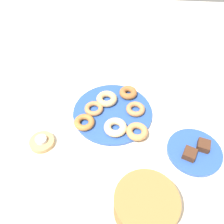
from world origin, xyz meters
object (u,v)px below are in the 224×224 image
at_px(donut_0, 128,93).
at_px(candle_holder, 42,142).
at_px(donut_2, 94,109).
at_px(donut_6, 137,131).
at_px(donut_5, 115,127).
at_px(brownie_far, 190,154).
at_px(cake_plate, 194,151).
at_px(donut_plate, 113,112).
at_px(basket, 146,205).
at_px(donut_4, 107,99).
at_px(donut_1, 136,109).
at_px(tealight, 41,140).
at_px(donut_3, 84,122).
at_px(brownie_near, 204,145).

xyz_separation_m(donut_0, candle_holder, (0.33, 0.30, -0.02)).
bearing_deg(donut_2, donut_6, 150.58).
relative_size(donut_5, brownie_far, 1.97).
relative_size(donut_2, donut_6, 0.93).
height_order(donut_5, cake_plate, donut_5).
bearing_deg(cake_plate, donut_5, -13.61).
relative_size(donut_plate, basket, 1.74).
height_order(donut_2, donut_4, donut_4).
bearing_deg(donut_6, candle_holder, 11.20).
bearing_deg(donut_1, donut_6, 93.97).
height_order(brownie_far, basket, basket).
xyz_separation_m(brownie_far, candle_holder, (0.58, -0.02, -0.02)).
height_order(tealight, basket, basket).
distance_m(donut_2, cake_plate, 0.45).
height_order(donut_6, cake_plate, donut_6).
height_order(donut_plate, donut_0, donut_0).
bearing_deg(donut_6, tealight, 11.20).
bearing_deg(brownie_far, cake_plate, -135.00).
bearing_deg(donut_6, donut_5, -7.91).
bearing_deg(donut_3, cake_plate, 168.25).
bearing_deg(candle_holder, donut_2, -135.12).
bearing_deg(brownie_far, donut_6, -24.45).
bearing_deg(donut_2, donut_0, -142.45).
distance_m(donut_0, donut_4, 0.11).
distance_m(cake_plate, candle_holder, 0.60).
relative_size(donut_4, brownie_far, 1.97).
distance_m(donut_0, donut_5, 0.22).
relative_size(donut_plate, cake_plate, 1.66).
distance_m(donut_4, brownie_far, 0.43).
xyz_separation_m(donut_0, brownie_near, (-0.30, 0.27, 0.00)).
relative_size(donut_5, cake_plate, 0.45).
height_order(donut_6, tealight, donut_6).
bearing_deg(basket, donut_6, -84.38).
relative_size(donut_0, donut_3, 0.96).
height_order(candle_holder, tealight, tealight).
height_order(donut_1, brownie_near, brownie_near).
relative_size(donut_0, cake_plate, 0.39).
bearing_deg(cake_plate, donut_4, -32.83).
bearing_deg(brownie_near, donut_plate, -23.51).
bearing_deg(tealight, donut_5, -163.17).
distance_m(brownie_near, brownie_far, 0.07).
xyz_separation_m(donut_3, candle_holder, (0.16, 0.10, -0.01)).
distance_m(donut_4, donut_6, 0.22).
relative_size(donut_6, candle_holder, 0.91).
xyz_separation_m(donut_plate, donut_0, (-0.06, -0.11, 0.02)).
xyz_separation_m(tealight, basket, (-0.41, 0.23, 0.02)).
bearing_deg(donut_6, donut_3, -7.52).
xyz_separation_m(brownie_near, brownie_far, (0.06, 0.04, 0.00)).
bearing_deg(donut_plate, donut_4, -62.37).
height_order(donut_0, donut_5, same).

